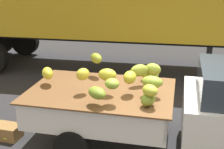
{
  "coord_description": "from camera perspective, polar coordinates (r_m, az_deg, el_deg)",
  "views": [
    {
      "loc": [
        0.05,
        -5.18,
        3.25
      ],
      "look_at": [
        -1.11,
        0.26,
        1.35
      ],
      "focal_mm": 49.6,
      "sensor_mm": 36.0,
      "label": 1
    }
  ],
  "objects": [
    {
      "name": "pickup_truck",
      "position": [
        5.78,
        16.53,
        -6.03
      ],
      "size": [
        4.81,
        1.96,
        1.7
      ],
      "rotation": [
        0.0,
        0.0,
        -0.01
      ],
      "color": "white",
      "rests_on": "ground"
    },
    {
      "name": "fallen_banana_bunch_near_tailgate",
      "position": [
        6.62,
        -18.43,
        -10.73
      ],
      "size": [
        0.37,
        0.25,
        0.18
      ],
      "primitive_type": "ellipsoid",
      "rotation": [
        0.0,
        0.0,
        3.2
      ],
      "color": "gold",
      "rests_on": "ground"
    },
    {
      "name": "curb_strip",
      "position": [
        14.94,
        11.62,
        6.24
      ],
      "size": [
        80.0,
        0.8,
        0.16
      ],
      "primitive_type": "cube",
      "color": "gray",
      "rests_on": "ground"
    },
    {
      "name": "produce_crate",
      "position": [
        6.68,
        -18.7,
        -9.94
      ],
      "size": [
        0.54,
        0.4,
        0.28
      ],
      "primitive_type": "cube",
      "rotation": [
        0.0,
        0.0,
        -0.07
      ],
      "color": "olive",
      "rests_on": "ground"
    }
  ]
}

